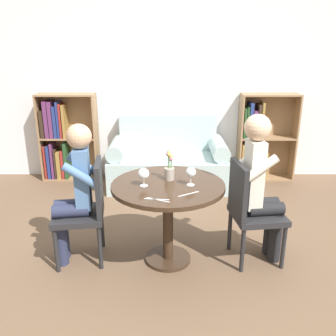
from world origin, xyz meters
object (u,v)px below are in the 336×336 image
(wine_glass_left, at_px, (144,174))
(wine_glass_right, at_px, (191,173))
(couch, at_px, (168,163))
(chair_right, at_px, (250,208))
(bookshelf_left, at_px, (63,139))
(flower_vase, at_px, (169,169))
(bookshelf_right, at_px, (259,142))
(chair_left, at_px, (87,207))
(person_left, at_px, (74,191))
(person_right, at_px, (261,185))

(wine_glass_left, bearing_deg, wine_glass_right, 2.34)
(couch, distance_m, chair_right, 1.97)
(chair_right, relative_size, wine_glass_left, 6.00)
(couch, distance_m, wine_glass_left, 1.97)
(bookshelf_left, bearing_deg, chair_right, -43.82)
(bookshelf_left, xyz_separation_m, flower_vase, (1.49, -2.01, 0.24))
(bookshelf_right, bearing_deg, bookshelf_left, -180.00)
(couch, bearing_deg, wine_glass_left, -95.91)
(bookshelf_left, height_order, wine_glass_left, bookshelf_left)
(bookshelf_left, relative_size, wine_glass_left, 8.01)
(chair_left, bearing_deg, wine_glass_left, 73.31)
(flower_vase, bearing_deg, wine_glass_left, -145.11)
(chair_left, height_order, wine_glass_left, chair_left)
(couch, relative_size, wine_glass_left, 10.34)
(couch, xyz_separation_m, chair_left, (-0.70, -1.81, 0.18))
(couch, distance_m, bookshelf_left, 1.53)
(bookshelf_left, bearing_deg, couch, -10.06)
(wine_glass_right, bearing_deg, wine_glass_left, -177.66)
(wine_glass_left, bearing_deg, person_left, 173.92)
(bookshelf_left, bearing_deg, wine_glass_left, -59.23)
(bookshelf_right, height_order, person_left, person_left)
(person_left, bearing_deg, person_right, 83.42)
(couch, xyz_separation_m, wine_glass_left, (-0.20, -1.90, 0.51))
(bookshelf_right, height_order, wine_glass_left, bookshelf_right)
(person_right, bearing_deg, flower_vase, 78.07)
(bookshelf_left, distance_m, chair_left, 2.22)
(chair_right, height_order, wine_glass_left, chair_right)
(bookshelf_right, bearing_deg, chair_right, -105.50)
(bookshelf_right, xyz_separation_m, person_right, (-0.50, -2.07, 0.17))
(couch, relative_size, chair_left, 1.73)
(bookshelf_left, relative_size, chair_left, 1.34)
(bookshelf_left, distance_m, person_left, 2.21)
(person_left, xyz_separation_m, flower_vase, (0.80, 0.08, 0.16))
(bookshelf_right, height_order, flower_vase, bookshelf_right)
(flower_vase, bearing_deg, bookshelf_right, 57.84)
(chair_right, xyz_separation_m, wine_glass_left, (-0.89, -0.07, 0.33))
(couch, height_order, chair_left, couch)
(chair_right, xyz_separation_m, wine_glass_right, (-0.51, -0.05, 0.34))
(wine_glass_right, bearing_deg, bookshelf_left, 127.86)
(couch, bearing_deg, chair_right, -69.10)
(chair_right, height_order, flower_vase, flower_vase)
(person_left, distance_m, person_right, 1.57)
(person_left, height_order, flower_vase, person_left)
(couch, xyz_separation_m, chair_right, (0.70, -1.83, 0.18))
(bookshelf_right, distance_m, person_right, 2.14)
(couch, distance_m, flower_vase, 1.82)
(wine_glass_left, distance_m, wine_glass_right, 0.38)
(couch, height_order, wine_glass_right, couch)
(wine_glass_left, bearing_deg, chair_left, 170.71)
(bookshelf_right, relative_size, person_left, 0.98)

